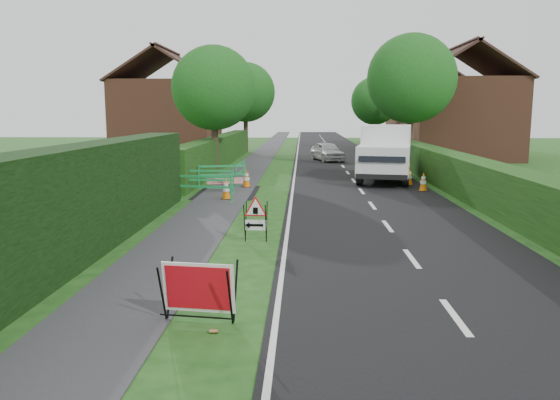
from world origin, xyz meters
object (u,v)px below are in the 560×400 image
object	(u,v)px
red_rect_sign	(198,289)
hatchback_car	(327,151)
works_van	(386,152)
triangle_sign	(254,216)

from	to	relation	value
red_rect_sign	hatchback_car	xyz separation A→B (m)	(3.27, 28.75, 0.09)
hatchback_car	works_van	bearing A→B (deg)	-94.41
red_rect_sign	works_van	world-z (taller)	works_van
triangle_sign	works_van	xyz separation A→B (m)	(5.15, 12.73, 0.70)
triangle_sign	works_van	size ratio (longest dim) A/B	0.16
red_rect_sign	triangle_sign	xyz separation A→B (m)	(0.40, 5.34, 0.14)
red_rect_sign	triangle_sign	world-z (taller)	triangle_sign
red_rect_sign	hatchback_car	size ratio (longest dim) A/B	0.32
red_rect_sign	hatchback_car	distance (m)	28.93
triangle_sign	works_van	distance (m)	13.75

